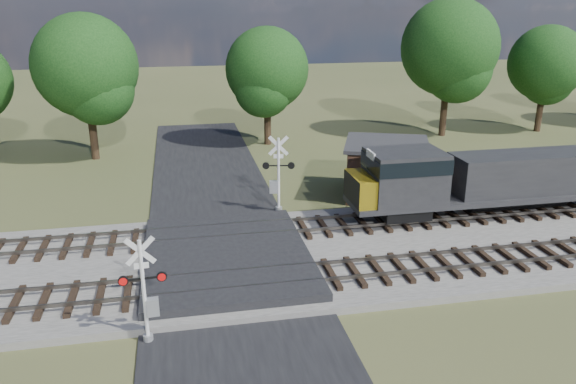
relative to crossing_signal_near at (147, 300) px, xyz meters
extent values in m
plane|color=#424C28|center=(3.08, 4.85, -1.60)|extent=(160.00, 160.00, 0.00)
cube|color=gray|center=(13.08, 5.35, -1.45)|extent=(140.00, 10.00, 0.30)
cube|color=black|center=(3.08, 4.85, -1.56)|extent=(7.00, 60.00, 0.08)
cube|color=#262628|center=(3.08, 5.35, -1.29)|extent=(7.00, 9.00, 0.62)
cube|color=black|center=(5.08, 2.85, -1.21)|extent=(44.00, 2.60, 0.18)
cube|color=#5B564E|center=(13.08, 2.14, -1.05)|extent=(140.00, 0.08, 0.15)
cube|color=#5B564E|center=(13.08, 3.57, -1.05)|extent=(140.00, 0.08, 0.15)
cube|color=black|center=(5.08, 7.85, -1.21)|extent=(44.00, 2.60, 0.18)
cube|color=#5B564E|center=(13.08, 7.14, -1.05)|extent=(140.00, 0.08, 0.15)
cube|color=#5B564E|center=(13.08, 8.57, -1.05)|extent=(140.00, 0.08, 0.15)
cylinder|color=silver|center=(-0.08, 0.00, 0.27)|extent=(0.13, 0.13, 3.74)
cylinder|color=#999C9F|center=(-0.08, 0.00, -1.46)|extent=(0.34, 0.34, 0.28)
cube|color=silver|center=(-0.08, 0.00, 1.76)|extent=(0.98, 0.10, 0.98)
cube|color=silver|center=(-0.08, 0.00, 1.76)|extent=(0.98, 0.10, 0.98)
cube|color=silver|center=(-0.08, 0.00, 1.25)|extent=(0.47, 0.06, 0.21)
cube|color=black|center=(-0.08, 0.00, 0.78)|extent=(1.50, 0.15, 0.06)
cylinder|color=red|center=(-0.69, -0.04, 0.78)|extent=(0.34, 0.11, 0.34)
cylinder|color=red|center=(0.53, 0.03, 0.78)|extent=(0.34, 0.11, 0.34)
cube|color=#999C9F|center=(0.15, 0.01, -0.29)|extent=(0.44, 0.31, 0.61)
cylinder|color=silver|center=(6.45, 11.20, 0.46)|extent=(0.14, 0.14, 4.12)
cylinder|color=#999C9F|center=(6.45, 11.20, -1.45)|extent=(0.37, 0.37, 0.31)
cube|color=silver|center=(6.45, 11.20, 2.11)|extent=(1.07, 0.23, 1.08)
cube|color=silver|center=(6.45, 11.20, 2.11)|extent=(1.07, 0.23, 1.08)
cube|color=silver|center=(6.45, 11.20, 1.54)|extent=(0.51, 0.12, 0.23)
cube|color=black|center=(6.45, 11.20, 1.03)|extent=(1.64, 0.35, 0.06)
cylinder|color=red|center=(7.11, 11.09, 1.03)|extent=(0.38, 0.17, 0.37)
cylinder|color=red|center=(5.79, 11.32, 1.03)|extent=(0.38, 0.17, 0.37)
cube|color=#999C9F|center=(6.19, 11.25, -0.16)|extent=(0.51, 0.39, 0.67)
cube|color=#46321E|center=(13.07, 12.73, -0.11)|extent=(5.51, 5.51, 2.99)
cube|color=#2F2F31|center=(13.07, 12.73, 1.50)|extent=(6.06, 6.06, 0.21)
cylinder|color=black|center=(-4.62, 24.51, 0.95)|extent=(0.56, 0.56, 5.11)
sphere|color=#103410|center=(-4.62, 24.51, 5.04)|extent=(7.15, 7.15, 7.15)
cylinder|color=black|center=(8.35, 26.42, 0.68)|extent=(0.56, 0.56, 4.57)
sphere|color=#103410|center=(8.35, 26.42, 4.34)|extent=(6.40, 6.40, 6.40)
cylinder|color=black|center=(23.41, 26.52, 1.21)|extent=(0.56, 0.56, 5.62)
sphere|color=#103410|center=(23.41, 26.52, 5.71)|extent=(7.87, 7.87, 7.87)
cylinder|color=black|center=(32.41, 26.45, 0.66)|extent=(0.56, 0.56, 4.53)
sphere|color=#103410|center=(32.41, 26.45, 4.28)|extent=(6.34, 6.34, 6.34)
camera|label=1|loc=(1.34, -16.84, 9.28)|focal=35.00mm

